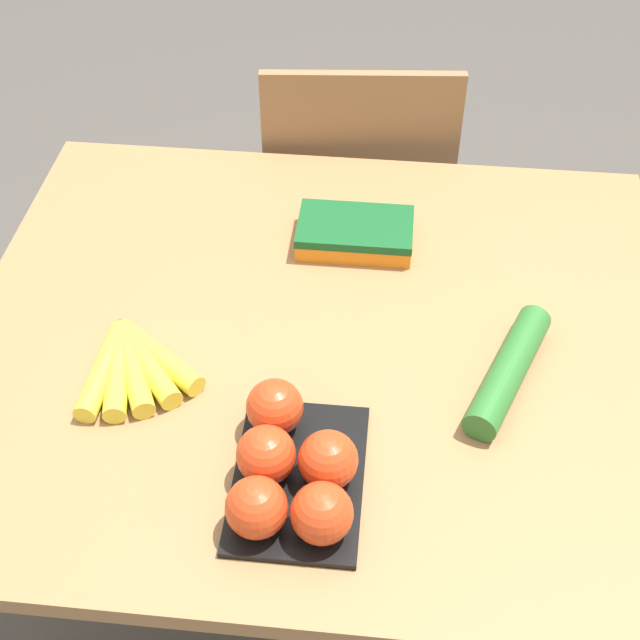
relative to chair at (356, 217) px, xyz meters
name	(u,v)px	position (x,y,z in m)	size (l,w,h in m)	color
ground_plane	(320,586)	(-0.01, -0.66, -0.49)	(12.00, 12.00, 0.00)	#4C4742
dining_table	(320,382)	(-0.01, -0.66, 0.17)	(1.11, 0.96, 0.77)	#9E7044
chair	(356,217)	(0.00, 0.00, 0.00)	(0.45, 0.44, 0.92)	#8E6642
banana_bunch	(132,365)	(-0.28, -0.76, 0.29)	(0.17, 0.19, 0.03)	brown
tomato_pack	(290,469)	(-0.02, -0.94, 0.32)	(0.17, 0.25, 0.09)	black
carrot_bag	(355,231)	(0.02, -0.43, 0.30)	(0.19, 0.12, 0.04)	orange
cucumber_near	(509,370)	(0.27, -0.73, 0.30)	(0.14, 0.25, 0.05)	#2D702D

